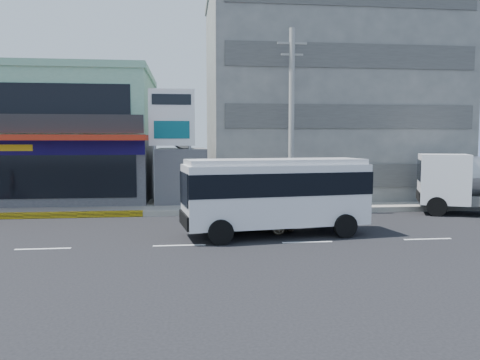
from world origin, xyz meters
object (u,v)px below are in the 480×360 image
(minibus, at_px, (275,190))
(sedan, at_px, (248,215))
(billboard, at_px, (172,124))
(shop_building, at_px, (58,140))
(satellite_dish, at_px, (181,147))
(concrete_building, at_px, (323,98))
(utility_pole_near, at_px, (291,119))

(minibus, relative_size, sedan, 1.89)
(billboard, height_order, sedan, billboard)
(shop_building, bearing_deg, billboard, -32.32)
(shop_building, distance_m, billboard, 8.92)
(satellite_dish, xyz_separation_m, minibus, (4.00, -9.50, -1.65))
(concrete_building, height_order, minibus, concrete_building)
(satellite_dish, bearing_deg, concrete_building, 21.80)
(utility_pole_near, bearing_deg, sedan, -121.68)
(shop_building, bearing_deg, sedan, -46.04)
(shop_building, xyz_separation_m, sedan, (11.00, -11.41, -3.28))
(billboard, bearing_deg, sedan, -62.28)
(billboard, distance_m, utility_pole_near, 6.75)
(minibus, distance_m, sedan, 1.88)
(utility_pole_near, bearing_deg, minibus, -108.73)
(sedan, bearing_deg, minibus, -122.28)
(concrete_building, relative_size, sedan, 3.80)
(satellite_dish, bearing_deg, shop_building, 159.79)
(minibus, bearing_deg, sedan, 133.90)
(satellite_dish, relative_size, minibus, 0.19)
(sedan, bearing_deg, utility_pole_near, -17.86)
(shop_building, xyz_separation_m, minibus, (12.00, -12.45, -2.08))
(satellite_dish, bearing_deg, sedan, -70.48)
(concrete_building, distance_m, utility_pole_near, 8.79)
(shop_building, relative_size, billboard, 1.80)
(satellite_dish, relative_size, utility_pole_near, 0.15)
(billboard, bearing_deg, minibus, -59.70)
(satellite_dish, distance_m, billboard, 2.31)
(billboard, bearing_deg, utility_pole_near, -15.48)
(billboard, bearing_deg, concrete_building, 28.92)
(minibus, bearing_deg, satellite_dish, 112.83)
(concrete_building, xyz_separation_m, sedan, (-7.00, -12.46, -6.28))
(satellite_dish, distance_m, sedan, 9.42)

